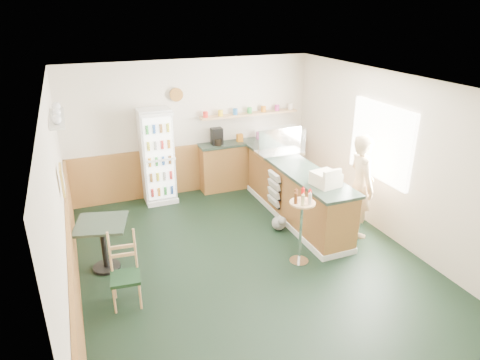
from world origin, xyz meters
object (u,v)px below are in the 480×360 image
drinks_fridge (157,157)px  cafe_table (103,236)px  shopkeeper (361,186)px  cash_register (326,179)px  display_case (280,142)px  condiment_stand (302,217)px  cafe_chair (124,266)px

drinks_fridge → cafe_table: (-1.26, -2.09, -0.38)m
drinks_fridge → shopkeeper: bearing=-42.2°
cash_register → display_case: bearing=81.3°
cash_register → condiment_stand: (-0.64, -0.41, -0.36)m
condiment_stand → cafe_table: (-2.76, 0.91, -0.22)m
drinks_fridge → cash_register: bearing=-50.4°
display_case → shopkeeper: 1.78m
cash_register → condiment_stand: 0.84m
display_case → cash_register: display_case is taller
drinks_fridge → cafe_table: drinks_fridge is taller
display_case → shopkeeper: (0.70, -1.59, -0.38)m
condiment_stand → cafe_chair: bearing=178.8°
display_case → cafe_chair: 3.84m
drinks_fridge → condiment_stand: (1.50, -3.00, -0.17)m
shopkeeper → condiment_stand: size_ratio=1.50×
cash_register → cafe_table: bearing=162.9°
drinks_fridge → cash_register: size_ratio=4.74×
drinks_fridge → cafe_chair: bearing=-110.1°
cash_register → cafe_chair: cash_register is taller
display_case → shopkeeper: shopkeeper is taller
cafe_table → cafe_chair: (0.18, -0.86, -0.02)m
shopkeeper → cafe_table: (-4.10, 0.49, -0.34)m
cafe_chair → shopkeeper: bearing=11.6°
display_case → condiment_stand: 2.17m
drinks_fridge → cash_register: drinks_fridge is taller
condiment_stand → cafe_chair: 2.59m
cafe_table → cafe_chair: 0.88m
cash_register → cafe_table: 3.48m
condiment_stand → display_case: bearing=72.3°
drinks_fridge → display_case: size_ratio=2.12×
display_case → shopkeeper: size_ratio=0.50×
display_case → cash_register: 1.61m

